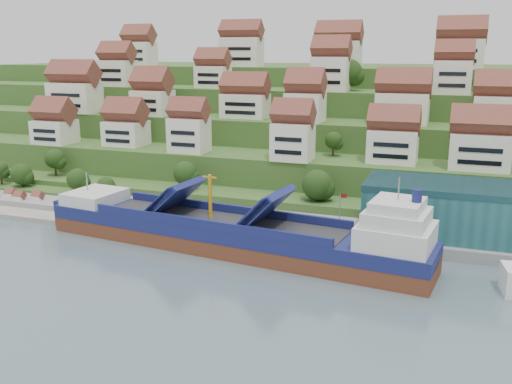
% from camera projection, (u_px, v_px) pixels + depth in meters
% --- Properties ---
extents(ground, '(300.00, 300.00, 0.00)m').
position_uv_depth(ground, '(232.00, 251.00, 106.35)').
color(ground, slate).
rests_on(ground, ground).
extents(quay, '(180.00, 14.00, 2.20)m').
position_uv_depth(quay, '(354.00, 233.00, 113.20)').
color(quay, gray).
rests_on(quay, ground).
extents(pebble_beach, '(45.00, 20.00, 1.00)m').
position_uv_depth(pebble_beach, '(27.00, 205.00, 136.25)').
color(pebble_beach, gray).
rests_on(pebble_beach, ground).
extents(hillside, '(260.00, 128.00, 31.00)m').
position_uv_depth(hillside, '(344.00, 126.00, 198.30)').
color(hillside, '#2D4C1E').
rests_on(hillside, ground).
extents(hillside_village, '(158.14, 63.67, 29.41)m').
position_uv_depth(hillside_village, '(319.00, 95.00, 155.52)').
color(hillside_village, white).
rests_on(hillside_village, ground).
extents(hillside_trees, '(139.75, 62.41, 31.33)m').
position_uv_depth(hillside_trees, '(278.00, 128.00, 145.85)').
color(hillside_trees, '#234316').
rests_on(hillside_trees, ground).
extents(flagpole, '(1.28, 0.16, 8.00)m').
position_uv_depth(flagpole, '(340.00, 211.00, 107.86)').
color(flagpole, gray).
rests_on(flagpole, quay).
extents(beach_huts, '(14.40, 3.70, 2.20)m').
position_uv_depth(beach_huts, '(16.00, 199.00, 135.38)').
color(beach_huts, white).
rests_on(beach_huts, pebble_beach).
extents(cargo_ship, '(76.19, 20.05, 16.68)m').
position_uv_depth(cargo_ship, '(239.00, 235.00, 105.41)').
color(cargo_ship, brown).
rests_on(cargo_ship, ground).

